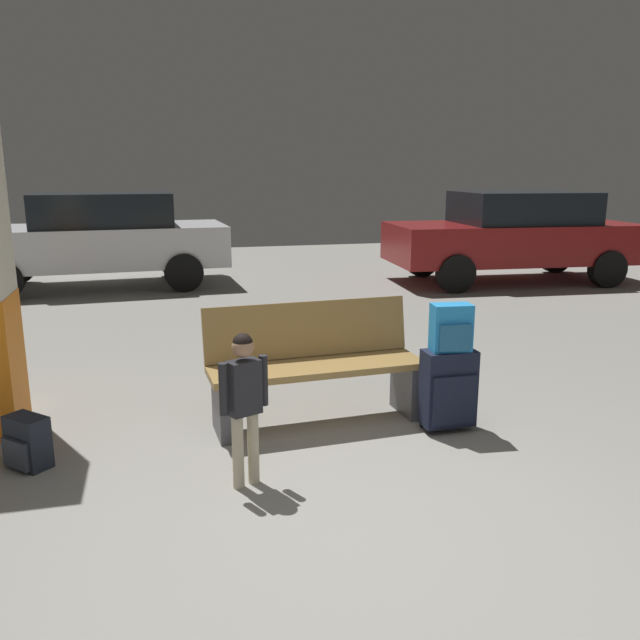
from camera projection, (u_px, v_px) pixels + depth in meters
name	position (u px, v px, depth m)	size (l,w,h in m)	color
ground_plane	(246.00, 346.00, 7.19)	(18.00, 18.00, 0.10)	gray
bench	(314.00, 364.00, 4.84)	(1.63, 0.62, 0.89)	#9E7A42
suitcase	(449.00, 388.00, 4.68)	(0.38, 0.23, 0.60)	#191E33
backpack_bright	(451.00, 328.00, 4.57)	(0.29, 0.22, 0.34)	#268CD8
child	(244.00, 394.00, 3.79)	(0.30, 0.18, 0.95)	beige
backpack_dark_floor	(27.00, 443.00, 4.12)	(0.31, 0.31, 0.34)	#1E232D
parked_car_far	(98.00, 237.00, 10.36)	(4.18, 1.96, 1.51)	silver
parked_car_side	(514.00, 234.00, 10.88)	(4.21, 2.02, 1.51)	maroon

